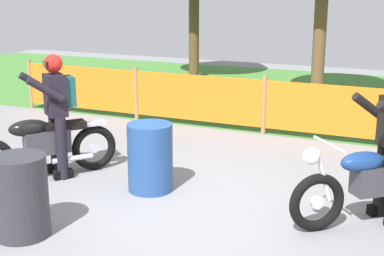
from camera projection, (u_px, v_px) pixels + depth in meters
name	position (u px, v px, depth m)	size (l,w,h in m)	color
ground	(178.00, 206.00, 6.67)	(24.00, 24.00, 0.02)	gray
grass_verge	(308.00, 96.00, 13.02)	(24.00, 7.33, 0.01)	#427A33
barrier_fence	(264.00, 104.00, 9.64)	(10.30, 0.08, 1.05)	#997547
motorcycle_lead	(43.00, 145.00, 7.50)	(1.34, 1.71, 0.98)	black
motorcycle_trailing	(374.00, 182.00, 6.08)	(1.63, 1.45, 0.98)	black
rider_lead	(57.00, 109.00, 7.48)	(0.73, 0.78, 1.69)	black
oil_drum	(21.00, 196.00, 5.79)	(0.58, 0.58, 0.88)	#2D2D33
spare_drum	(150.00, 157.00, 7.06)	(0.58, 0.58, 0.88)	navy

